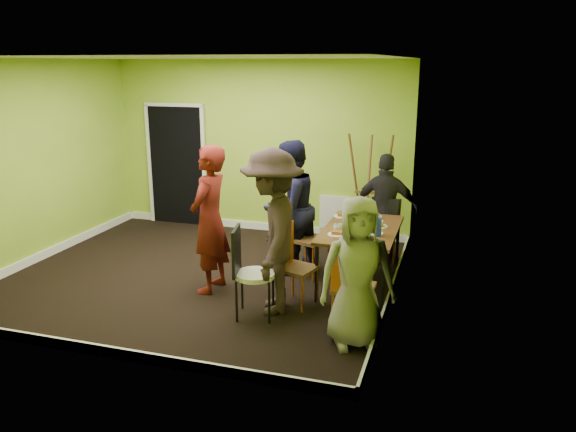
% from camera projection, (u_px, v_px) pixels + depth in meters
% --- Properties ---
extents(ground, '(5.00, 5.00, 0.00)m').
position_uv_depth(ground, '(203.00, 275.00, 7.48)').
color(ground, black).
rests_on(ground, ground).
extents(room_walls, '(5.04, 4.54, 2.82)m').
position_uv_depth(room_walls, '(200.00, 203.00, 7.27)').
color(room_walls, '#89B32E').
rests_on(room_walls, ground).
extents(dining_table, '(0.90, 1.50, 0.75)m').
position_uv_depth(dining_table, '(361.00, 232.00, 7.00)').
color(dining_table, black).
rests_on(dining_table, ground).
extents(chair_left_far, '(0.56, 0.55, 1.05)m').
position_uv_depth(chair_left_far, '(304.00, 231.00, 7.42)').
color(chair_left_far, '#BF5212').
rests_on(chair_left_far, ground).
extents(chair_left_near, '(0.49, 0.48, 0.95)m').
position_uv_depth(chair_left_near, '(292.00, 260.00, 6.50)').
color(chair_left_near, '#BF5212').
rests_on(chair_left_near, ground).
extents(chair_back_end, '(0.45, 0.51, 0.94)m').
position_uv_depth(chair_back_end, '(384.00, 218.00, 7.74)').
color(chair_back_end, '#BF5212').
rests_on(chair_back_end, ground).
extents(chair_front_end, '(0.43, 0.43, 1.00)m').
position_uv_depth(chair_front_end, '(352.00, 282.00, 5.76)').
color(chair_front_end, '#BF5212').
rests_on(chair_front_end, ground).
extents(chair_bentwood, '(0.48, 0.47, 1.02)m').
position_uv_depth(chair_bentwood, '(248.00, 268.00, 6.16)').
color(chair_bentwood, black).
rests_on(chair_bentwood, ground).
extents(easel, '(0.69, 0.65, 1.73)m').
position_uv_depth(easel, '(370.00, 190.00, 8.59)').
color(easel, brown).
rests_on(easel, ground).
extents(plate_near_left, '(0.26, 0.26, 0.01)m').
position_uv_depth(plate_near_left, '(343.00, 216.00, 7.50)').
color(plate_near_left, white).
rests_on(plate_near_left, dining_table).
extents(plate_near_right, '(0.23, 0.23, 0.01)m').
position_uv_depth(plate_near_right, '(337.00, 234.00, 6.70)').
color(plate_near_right, white).
rests_on(plate_near_right, dining_table).
extents(plate_far_back, '(0.22, 0.22, 0.01)m').
position_uv_depth(plate_far_back, '(374.00, 216.00, 7.51)').
color(plate_far_back, white).
rests_on(plate_far_back, dining_table).
extents(plate_far_front, '(0.26, 0.26, 0.01)m').
position_uv_depth(plate_far_front, '(352.00, 242.00, 6.41)').
color(plate_far_front, white).
rests_on(plate_far_front, dining_table).
extents(plate_wall_back, '(0.24, 0.24, 0.01)m').
position_uv_depth(plate_wall_back, '(378.00, 226.00, 7.04)').
color(plate_wall_back, white).
rests_on(plate_wall_back, dining_table).
extents(plate_wall_front, '(0.25, 0.25, 0.01)m').
position_uv_depth(plate_wall_front, '(373.00, 233.00, 6.76)').
color(plate_wall_front, white).
rests_on(plate_wall_front, dining_table).
extents(thermos, '(0.07, 0.07, 0.21)m').
position_uv_depth(thermos, '(356.00, 221.00, 6.92)').
color(thermos, white).
rests_on(thermos, dining_table).
extents(blue_bottle, '(0.08, 0.08, 0.22)m').
position_uv_depth(blue_bottle, '(378.00, 227.00, 6.64)').
color(blue_bottle, '#1629AB').
rests_on(blue_bottle, dining_table).
extents(orange_bottle, '(0.04, 0.04, 0.09)m').
position_uv_depth(orange_bottle, '(353.00, 220.00, 7.18)').
color(orange_bottle, '#BF5212').
rests_on(orange_bottle, dining_table).
extents(glass_mid, '(0.07, 0.07, 0.10)m').
position_uv_depth(glass_mid, '(353.00, 218.00, 7.24)').
color(glass_mid, black).
rests_on(glass_mid, dining_table).
extents(glass_back, '(0.06, 0.06, 0.09)m').
position_uv_depth(glass_back, '(375.00, 217.00, 7.30)').
color(glass_back, black).
rests_on(glass_back, dining_table).
extents(glass_front, '(0.06, 0.06, 0.10)m').
position_uv_depth(glass_front, '(365.00, 237.00, 6.44)').
color(glass_front, black).
rests_on(glass_front, dining_table).
extents(cup_a, '(0.12, 0.12, 0.10)m').
position_uv_depth(cup_a, '(339.00, 228.00, 6.81)').
color(cup_a, white).
rests_on(cup_a, dining_table).
extents(cup_b, '(0.10, 0.10, 0.09)m').
position_uv_depth(cup_b, '(379.00, 224.00, 6.99)').
color(cup_b, white).
rests_on(cup_b, dining_table).
extents(person_standing, '(0.46, 0.68, 1.81)m').
position_uv_depth(person_standing, '(210.00, 220.00, 6.78)').
color(person_standing, '#601610').
rests_on(person_standing, ground).
extents(person_left_far, '(0.97, 1.07, 1.78)m').
position_uv_depth(person_left_far, '(289.00, 208.00, 7.41)').
color(person_left_far, black).
rests_on(person_left_far, ground).
extents(person_left_near, '(0.99, 1.35, 1.86)m').
position_uv_depth(person_left_near, '(272.00, 232.00, 6.20)').
color(person_left_near, '#312220').
rests_on(person_left_near, ground).
extents(person_back_end, '(0.91, 0.39, 1.54)m').
position_uv_depth(person_back_end, '(386.00, 209.00, 7.83)').
color(person_back_end, black).
rests_on(person_back_end, ground).
extents(person_front_end, '(0.87, 0.72, 1.53)m').
position_uv_depth(person_front_end, '(357.00, 273.00, 5.47)').
color(person_front_end, gray).
rests_on(person_front_end, ground).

